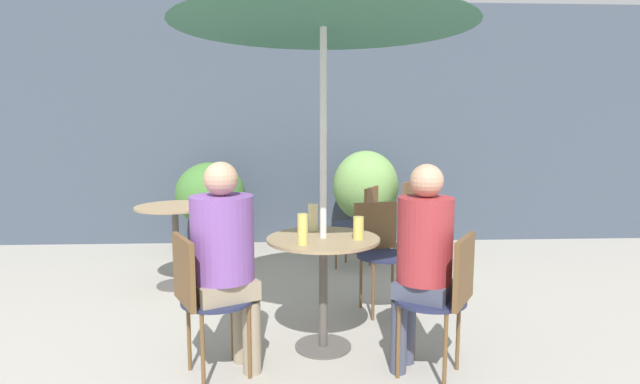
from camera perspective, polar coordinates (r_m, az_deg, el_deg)
ground_plane at (r=3.43m, az=-2.65°, el=-18.13°), size 20.00×20.00×0.00m
storefront_wall at (r=6.35m, az=-2.80°, el=7.65°), size 10.00×0.06×3.00m
cafe_table_near at (r=3.33m, az=0.33°, el=-8.12°), size 0.75×0.75×0.76m
cafe_table_far at (r=4.81m, az=-16.22°, el=-3.66°), size 0.72×0.72×0.76m
bistro_chair_0 at (r=3.04m, az=-13.37°, el=-10.96°), size 0.48×0.47×0.87m
bistro_chair_1 at (r=3.05m, az=14.12°, el=-10.89°), size 0.49×0.48×0.87m
bistro_chair_2 at (r=4.09m, az=6.80°, el=-5.98°), size 0.44×0.46×0.87m
bistro_chair_3 at (r=5.72m, az=11.06°, el=-2.17°), size 0.49×0.48×0.87m
bistro_chair_4 at (r=5.21m, az=4.78°, el=-3.01°), size 0.48×0.47×0.87m
seated_person_0 at (r=3.02m, az=-10.81°, el=-6.59°), size 0.46×0.44×1.29m
seated_person_1 at (r=3.03m, az=11.59°, el=-6.53°), size 0.41×0.40×1.27m
beer_glass_0 at (r=3.49m, az=-0.83°, el=-2.90°), size 0.07×0.07×0.19m
beer_glass_1 at (r=3.08m, az=-2.04°, el=-4.27°), size 0.06×0.06×0.19m
beer_glass_2 at (r=3.24m, az=4.38°, el=-4.13°), size 0.07×0.07×0.15m
potted_plant_0 at (r=5.99m, az=-12.43°, el=-0.89°), size 0.81×0.81×1.07m
potted_plant_1 at (r=5.95m, az=5.21°, el=0.03°), size 0.78×0.78×1.20m
umbrella at (r=3.30m, az=0.36°, el=20.66°), size 1.90×1.90×2.38m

